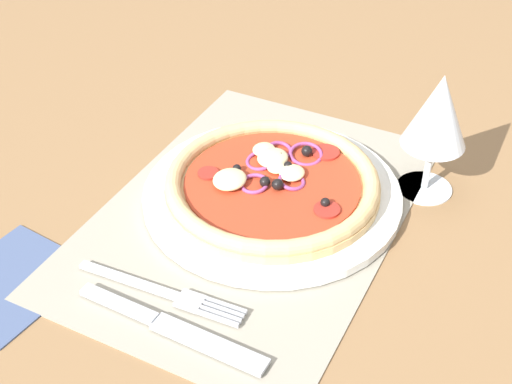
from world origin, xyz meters
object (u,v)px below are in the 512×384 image
at_px(plate, 272,194).
at_px(knife, 172,327).
at_px(pizza, 272,182).
at_px(fork, 169,294).
at_px(napkin, 11,281).
at_px(wine_glass, 438,115).

relative_size(plate, knife, 1.46).
bearing_deg(pizza, plate, 28.99).
relative_size(fork, napkin, 1.39).
distance_m(pizza, fork, 0.18).
height_order(fork, wine_glass, wine_glass).
bearing_deg(pizza, knife, 0.72).
height_order(pizza, wine_glass, wine_glass).
relative_size(knife, wine_glass, 1.34).
height_order(fork, napkin, fork).
bearing_deg(wine_glass, napkin, -44.10).
xyz_separation_m(pizza, wine_glass, (-0.10, 0.15, 0.08)).
xyz_separation_m(pizza, knife, (0.22, 0.00, -0.02)).
xyz_separation_m(fork, wine_glass, (-0.28, 0.17, 0.09)).
distance_m(knife, wine_glass, 0.36).
distance_m(plate, fork, 0.18).
relative_size(pizza, knife, 1.21).
height_order(plate, napkin, plate).
height_order(plate, wine_glass, wine_glass).
height_order(pizza, knife, pizza).
xyz_separation_m(plate, pizza, (-0.00, -0.00, 0.02)).
relative_size(plate, fork, 1.62).
xyz_separation_m(plate, wine_glass, (-0.10, 0.15, 0.09)).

